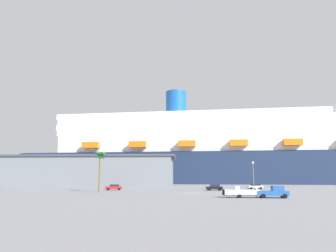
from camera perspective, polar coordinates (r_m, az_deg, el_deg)
ground_plane at (r=98.78m, az=3.56°, el=-11.99°), size 600.00×600.00×0.00m
cruise_ship at (r=151.34m, az=13.31°, el=-5.35°), size 240.21×56.03×53.64m
terminal_building at (r=103.36m, az=-15.38°, el=-8.66°), size 59.80×23.64×10.43m
pickup_truck at (r=57.94m, az=19.99°, el=-12.10°), size 5.75×2.65×2.20m
small_boat_on_trailer at (r=56.96m, az=14.72°, el=-12.49°), size 8.26×2.35×2.15m
palm_tree at (r=74.24m, az=-13.15°, el=-6.28°), size 3.09×2.79×10.02m
street_lamp at (r=75.91m, az=16.38°, el=-8.64°), size 0.56×0.56×7.47m
parked_car_black_coupe at (r=82.42m, az=9.08°, el=-11.79°), size 4.54×2.37×1.58m
parked_car_silver_sedan at (r=92.55m, az=16.74°, el=-11.26°), size 4.39×2.26×1.58m
parked_car_red_hatchback at (r=84.09m, az=-10.56°, el=-11.70°), size 4.71×2.47×1.58m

